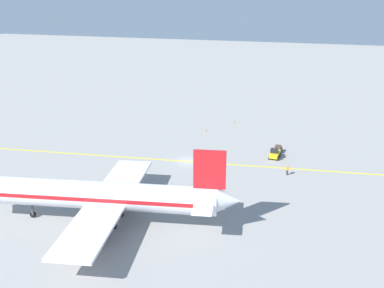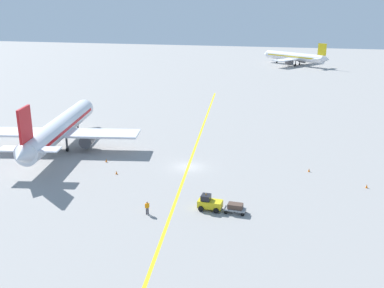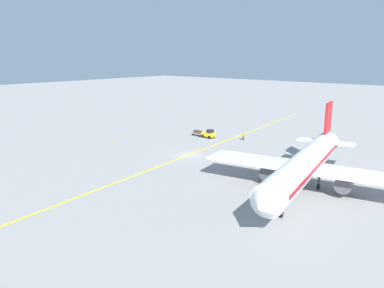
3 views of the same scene
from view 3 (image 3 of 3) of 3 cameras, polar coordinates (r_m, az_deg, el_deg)
ground_plane at (r=68.88m, az=-0.65°, el=-1.72°), size 400.00×400.00×0.00m
apron_yellow_centreline at (r=68.88m, az=-0.65°, el=-1.72°), size 13.59×119.32×0.01m
airplane_at_gate at (r=52.33m, az=16.91°, el=-2.98°), size 28.48×35.43×10.60m
baggage_tug_white at (r=83.24m, az=2.54°, el=1.55°), size 3.08×1.90×2.11m
baggage_cart_trailing at (r=85.42m, az=0.87°, el=1.77°), size 2.68×1.55×1.24m
ground_crew_worker at (r=81.62m, az=7.82°, el=1.20°), size 0.47×0.40×1.68m
traffic_cone_near_nose at (r=89.35m, az=-12.50°, el=1.64°), size 0.32×0.32×0.55m
traffic_cone_mid_apron at (r=67.58m, az=8.79°, el=-1.94°), size 0.32×0.32×0.55m
traffic_cone_by_wingtip at (r=80.55m, az=-11.72°, el=0.42°), size 0.32×0.32×0.55m
traffic_cone_far_edge at (r=61.90m, az=9.43°, el=-3.39°), size 0.32×0.32×0.55m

